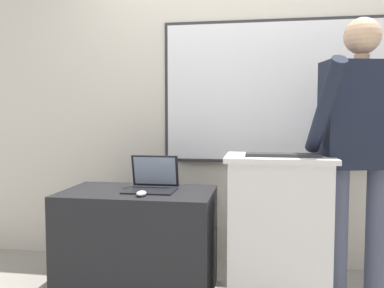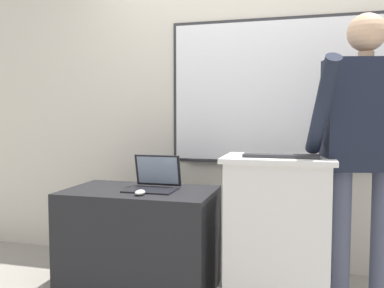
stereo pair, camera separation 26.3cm
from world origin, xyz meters
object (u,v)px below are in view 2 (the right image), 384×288
(computer_mouse_by_laptop, at_px, (140,192))
(wireless_keyboard, at_px, (281,156))
(person_presenter, at_px, (364,140))
(laptop, at_px, (155,179))
(side_desk, at_px, (140,240))
(lectern_podium, at_px, (277,233))

(computer_mouse_by_laptop, bearing_deg, wireless_keyboard, 5.43)
(person_presenter, relative_size, laptop, 5.40)
(laptop, xyz_separation_m, wireless_keyboard, (0.85, -0.16, 0.19))
(side_desk, relative_size, person_presenter, 0.56)
(computer_mouse_by_laptop, bearing_deg, laptop, 87.29)
(side_desk, bearing_deg, lectern_podium, -2.26)
(laptop, height_order, computer_mouse_by_laptop, laptop)
(wireless_keyboard, bearing_deg, person_presenter, 15.56)
(laptop, relative_size, wireless_keyboard, 0.75)
(person_presenter, relative_size, computer_mouse_by_laptop, 17.86)
(side_desk, xyz_separation_m, laptop, (0.09, 0.06, 0.42))
(side_desk, xyz_separation_m, computer_mouse_by_laptop, (0.07, -0.17, 0.37))
(side_desk, distance_m, laptop, 0.43)
(side_desk, relative_size, computer_mouse_by_laptop, 10.02)
(lectern_podium, bearing_deg, person_presenter, 8.65)
(lectern_podium, relative_size, side_desk, 0.95)
(side_desk, bearing_deg, laptop, 36.18)
(wireless_keyboard, height_order, computer_mouse_by_laptop, wireless_keyboard)
(lectern_podium, distance_m, wireless_keyboard, 0.49)
(lectern_podium, distance_m, laptop, 0.88)
(person_presenter, distance_m, wireless_keyboard, 0.50)
(side_desk, height_order, person_presenter, person_presenter)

